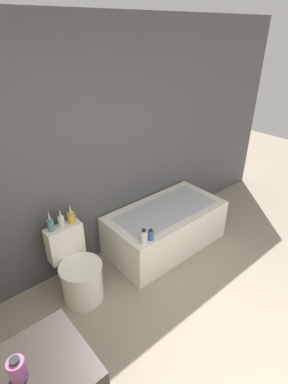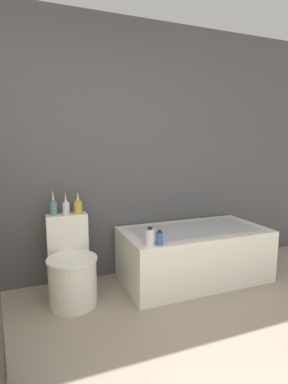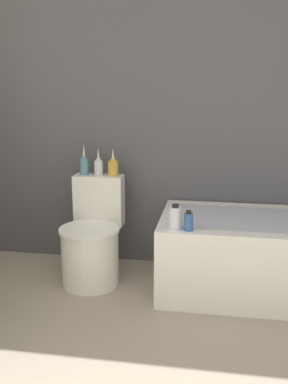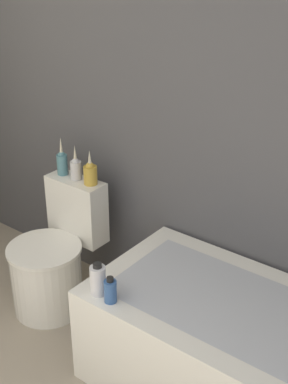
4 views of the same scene
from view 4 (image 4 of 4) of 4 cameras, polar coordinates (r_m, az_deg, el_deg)
name	(u,v)px [view 4 (image 4 of 4)]	position (r m, az deg, el deg)	size (l,w,h in m)	color
wall_back_tiled	(154,86)	(2.82, 1.05, 11.23)	(6.40, 0.06, 2.60)	#4C4C51
bathtub	(243,357)	(2.61, 10.56, -16.88)	(1.46, 0.76, 0.53)	white
toilet	(54,262)	(3.18, -9.59, -7.36)	(0.43, 0.57, 0.74)	white
vase_gold	(62,162)	(3.14, -8.73, 3.20)	(0.06, 0.06, 0.23)	teal
vase_silver	(76,168)	(3.07, -7.29, 2.58)	(0.06, 0.06, 0.21)	silver
vase_bronze	(90,173)	(3.00, -5.75, 2.08)	(0.08, 0.08, 0.20)	gold
shampoo_bottle_tall	(98,280)	(2.47, -4.94, -9.31)	(0.07, 0.07, 0.16)	silver
shampoo_bottle_short	(110,291)	(2.43, -3.61, -10.46)	(0.06, 0.06, 0.13)	#335999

